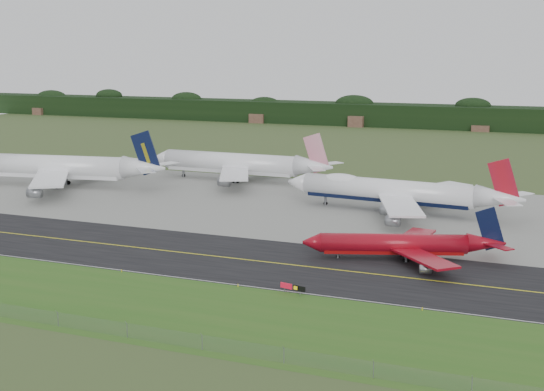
{
  "coord_description": "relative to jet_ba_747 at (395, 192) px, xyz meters",
  "views": [
    {
      "loc": [
        51.83,
        -134.77,
        40.08
      ],
      "look_at": [
        -12.34,
        22.0,
        7.89
      ],
      "focal_mm": 50.0,
      "sensor_mm": 36.0,
      "label": 1
    }
  ],
  "objects": [
    {
      "name": "jet_ba_747",
      "position": [
        0.0,
        0.0,
        0.0
      ],
      "size": [
        62.2,
        51.3,
        15.63
      ],
      "color": "white",
      "rests_on": "ground"
    },
    {
      "name": "grass_verge",
      "position": [
        -9.43,
        -86.33,
        -5.31
      ],
      "size": [
        400.0,
        30.0,
        0.01
      ],
      "primitive_type": "cube",
      "color": "#2D5D1B",
      "rests_on": "ground"
    },
    {
      "name": "jet_star_tail",
      "position": [
        -55.98,
        27.46,
        0.15
      ],
      "size": [
        62.08,
        52.12,
        16.42
      ],
      "color": "white",
      "rests_on": "ground"
    },
    {
      "name": "taxiway_centreline",
      "position": [
        -9.43,
        -55.33,
        -5.29
      ],
      "size": [
        400.0,
        0.4,
        0.0
      ],
      "primitive_type": "cube",
      "color": "yellow",
      "rests_on": "taxiway"
    },
    {
      "name": "taxiway",
      "position": [
        -9.43,
        -55.33,
        -5.31
      ],
      "size": [
        400.0,
        32.0,
        0.02
      ],
      "primitive_type": "cube",
      "color": "black",
      "rests_on": "ground"
    },
    {
      "name": "edge_marker_center",
      "position": [
        -10.76,
        -71.83,
        -5.07
      ],
      "size": [
        0.16,
        0.16,
        0.5
      ],
      "primitive_type": "cylinder",
      "color": "yellow",
      "rests_on": "ground"
    },
    {
      "name": "jet_red_737",
      "position": [
        11.99,
        -43.12,
        -2.35
      ],
      "size": [
        38.65,
        30.63,
        10.73
      ],
      "color": "maroon",
      "rests_on": "ground"
    },
    {
      "name": "taxiway_edge_line",
      "position": [
        -9.43,
        -70.83,
        -5.29
      ],
      "size": [
        400.0,
        0.25,
        0.0
      ],
      "primitive_type": "cube",
      "color": "silver",
      "rests_on": "taxiway"
    },
    {
      "name": "taxiway_sign",
      "position": [
        -0.63,
        -71.78,
        -4.16
      ],
      "size": [
        4.83,
        1.26,
        1.64
      ],
      "color": "slate",
      "rests_on": "ground"
    },
    {
      "name": "perimeter_fence",
      "position": [
        -9.43,
        -99.33,
        -4.22
      ],
      "size": [
        320.0,
        0.1,
        320.0
      ],
      "color": "slate",
      "rests_on": "ground"
    },
    {
      "name": "edge_marker_left",
      "position": [
        -34.46,
        -71.83,
        -5.07
      ],
      "size": [
        0.16,
        0.16,
        0.5
      ],
      "primitive_type": "cylinder",
      "color": "yellow",
      "rests_on": "ground"
    },
    {
      "name": "ground",
      "position": [
        -9.43,
        -51.33,
        -5.32
      ],
      "size": [
        600.0,
        600.0,
        0.0
      ],
      "primitive_type": "plane",
      "color": "#3C5025",
      "rests_on": "ground"
    },
    {
      "name": "apron",
      "position": [
        -9.43,
        -0.33,
        -5.31
      ],
      "size": [
        400.0,
        78.0,
        0.01
      ],
      "primitive_type": "cube",
      "color": "gray",
      "rests_on": "ground"
    },
    {
      "name": "jet_navy_gold",
      "position": [
        -102.5,
        -1.62,
        0.51
      ],
      "size": [
        68.62,
        59.13,
        17.73
      ],
      "color": "white",
      "rests_on": "ground"
    },
    {
      "name": "horizon_treeline",
      "position": [
        -9.43,
        222.43,
        0.15
      ],
      "size": [
        700.0,
        25.0,
        12.0
      ],
      "color": "black",
      "rests_on": "ground"
    },
    {
      "name": "edge_marker_right",
      "position": [
        21.25,
        -71.83,
        -5.07
      ],
      "size": [
        0.16,
        0.16,
        0.5
      ],
      "primitive_type": "cylinder",
      "color": "yellow",
      "rests_on": "ground"
    }
  ]
}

